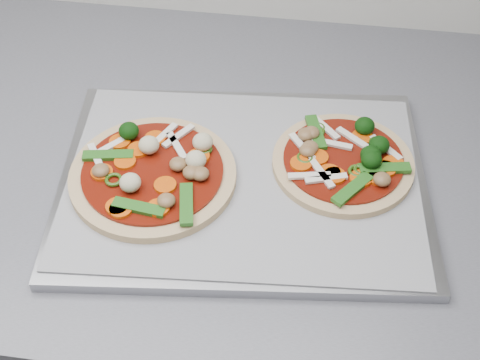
# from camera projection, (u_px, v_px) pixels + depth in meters

# --- Properties ---
(baking_tray) EXTENTS (0.45, 0.35, 0.01)m
(baking_tray) POSITION_uv_depth(u_px,v_px,m) (243.00, 182.00, 0.77)
(baking_tray) COLOR #97979C
(baking_tray) RESTS_ON countertop
(parchment) EXTENTS (0.42, 0.32, 0.00)m
(parchment) POSITION_uv_depth(u_px,v_px,m) (243.00, 177.00, 0.76)
(parchment) COLOR gray
(parchment) RESTS_ON baking_tray
(pizza_left) EXTENTS (0.25, 0.25, 0.03)m
(pizza_left) POSITION_uv_depth(u_px,v_px,m) (154.00, 172.00, 0.76)
(pizza_left) COLOR tan
(pizza_left) RESTS_ON parchment
(pizza_right) EXTENTS (0.17, 0.17, 0.03)m
(pizza_right) POSITION_uv_depth(u_px,v_px,m) (345.00, 159.00, 0.77)
(pizza_right) COLOR tan
(pizza_right) RESTS_ON parchment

